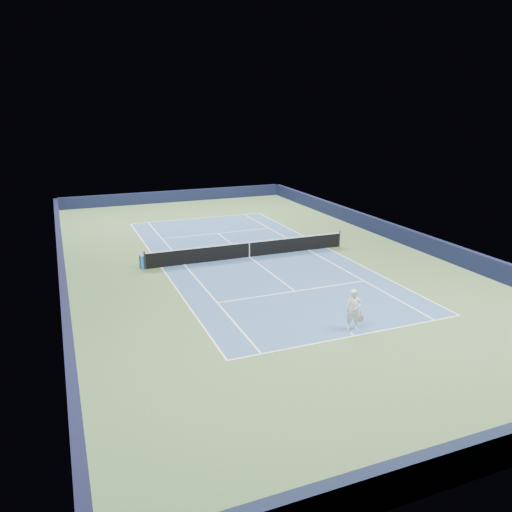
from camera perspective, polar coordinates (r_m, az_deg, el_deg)
name	(u,v)px	position (r m, az deg, el deg)	size (l,w,h in m)	color
ground	(249,257)	(30.86, -0.77, -0.12)	(40.00, 40.00, 0.00)	#3D5D32
wall_far	(176,196)	(49.27, -9.19, 6.76)	(22.00, 0.35, 1.10)	black
wall_right	(395,232)	(35.92, 15.57, 2.61)	(0.35, 40.00, 1.10)	#111433
wall_left	(62,269)	(28.81, -21.29, -1.42)	(0.35, 40.00, 1.10)	black
court_surface	(249,257)	(30.86, -0.77, -0.12)	(10.97, 23.77, 0.01)	#2D507F
baseline_far	(198,218)	(41.81, -6.68, 4.31)	(10.97, 0.08, 0.00)	white
baseline_near	(355,336)	(20.95, 11.21, -8.95)	(10.97, 0.08, 0.00)	white
sideline_doubles_right	(327,248)	(33.15, 8.11, 0.93)	(0.08, 23.77, 0.00)	white
sideline_doubles_left	(161,267)	(29.42, -10.78, -1.27)	(0.08, 23.77, 0.00)	white
sideline_singles_right	(308,250)	(32.51, 6.01, 0.68)	(0.08, 23.77, 0.00)	white
sideline_singles_left	(184,265)	(29.69, -8.19, -0.97)	(0.08, 23.77, 0.00)	white
service_line_far	(218,233)	(36.68, -4.38, 2.60)	(8.23, 0.08, 0.00)	white
service_line_near	(295,291)	(25.31, 4.49, -4.04)	(8.23, 0.08, 0.00)	white
center_service_line	(249,257)	(30.86, -0.77, -0.11)	(0.08, 12.80, 0.00)	white
center_mark_far	(198,219)	(41.67, -6.62, 4.27)	(0.08, 0.30, 0.00)	white
center_mark_near	(353,334)	(21.07, 10.98, -8.79)	(0.08, 0.30, 0.00)	white
tennis_net	(249,249)	(30.72, -0.77, 0.78)	(12.90, 0.10, 1.07)	black
sponsor_cube	(144,261)	(29.40, -12.65, -0.61)	(0.58, 0.48, 0.79)	blue
tennis_player	(354,310)	(21.18, 11.12, -6.07)	(0.85, 1.34, 2.67)	white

